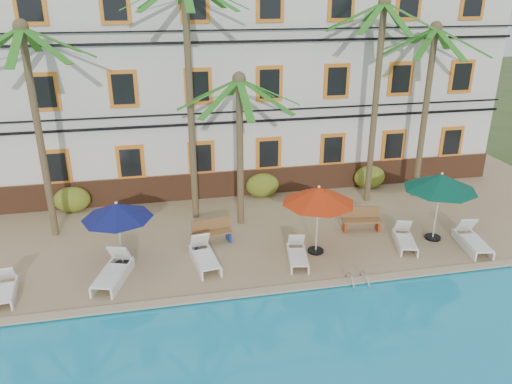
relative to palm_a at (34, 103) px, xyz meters
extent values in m
plane|color=#384C23|center=(7.40, -4.54, -5.32)|extent=(100.00, 100.00, 0.00)
cube|color=tan|center=(7.40, 0.46, -5.19)|extent=(30.00, 12.00, 0.25)
cube|color=tan|center=(7.40, -5.44, -5.04)|extent=(30.00, 0.35, 0.06)
cube|color=silver|center=(7.40, 5.46, -0.07)|extent=(25.00, 6.00, 10.00)
cube|color=brown|center=(7.40, 2.40, -4.47)|extent=(25.00, 0.12, 1.20)
cube|color=orange|center=(-0.10, 2.41, -3.17)|extent=(1.15, 0.10, 1.50)
cube|color=black|center=(-0.10, 2.36, -3.17)|extent=(0.85, 0.04, 1.20)
cube|color=orange|center=(2.90, 2.41, -3.17)|extent=(1.15, 0.10, 1.50)
cube|color=black|center=(2.90, 2.36, -3.17)|extent=(0.85, 0.04, 1.20)
cube|color=orange|center=(5.90, 2.41, -3.17)|extent=(1.15, 0.10, 1.50)
cube|color=black|center=(5.90, 2.36, -3.17)|extent=(0.85, 0.04, 1.20)
cube|color=orange|center=(8.90, 2.41, -3.17)|extent=(1.15, 0.10, 1.50)
cube|color=black|center=(8.90, 2.36, -3.17)|extent=(0.85, 0.04, 1.20)
cube|color=orange|center=(11.90, 2.41, -3.17)|extent=(1.15, 0.10, 1.50)
cube|color=black|center=(11.90, 2.36, -3.17)|extent=(0.85, 0.04, 1.20)
cube|color=orange|center=(14.90, 2.41, -3.17)|extent=(1.15, 0.10, 1.50)
cube|color=black|center=(14.90, 2.36, -3.17)|extent=(0.85, 0.04, 1.20)
cube|color=orange|center=(17.90, 2.41, -3.17)|extent=(1.15, 0.10, 1.50)
cube|color=black|center=(17.90, 2.36, -3.17)|extent=(0.85, 0.04, 1.20)
cube|color=orange|center=(-0.10, 2.41, -0.07)|extent=(1.15, 0.10, 1.50)
cube|color=black|center=(-0.10, 2.36, -0.07)|extent=(0.85, 0.04, 1.20)
cube|color=orange|center=(2.90, 2.41, -0.07)|extent=(1.15, 0.10, 1.50)
cube|color=black|center=(2.90, 2.36, -0.07)|extent=(0.85, 0.04, 1.20)
cube|color=orange|center=(5.90, 2.41, -0.07)|extent=(1.15, 0.10, 1.50)
cube|color=black|center=(5.90, 2.36, -0.07)|extent=(0.85, 0.04, 1.20)
cube|color=orange|center=(8.90, 2.41, -0.07)|extent=(1.15, 0.10, 1.50)
cube|color=black|center=(8.90, 2.36, -0.07)|extent=(0.85, 0.04, 1.20)
cube|color=orange|center=(11.90, 2.41, -0.07)|extent=(1.15, 0.10, 1.50)
cube|color=black|center=(11.90, 2.36, -0.07)|extent=(0.85, 0.04, 1.20)
cube|color=orange|center=(14.90, 2.41, -0.07)|extent=(1.15, 0.10, 1.50)
cube|color=black|center=(14.90, 2.36, -0.07)|extent=(0.85, 0.04, 1.20)
cube|color=orange|center=(17.90, 2.41, -0.07)|extent=(1.15, 0.10, 1.50)
cube|color=black|center=(17.90, 2.36, -0.07)|extent=(0.85, 0.04, 1.20)
cube|color=orange|center=(-0.10, 2.41, 3.13)|extent=(1.15, 0.10, 1.50)
cube|color=black|center=(-0.10, 2.36, 3.13)|extent=(0.85, 0.04, 1.20)
cube|color=orange|center=(2.90, 2.41, 3.13)|extent=(1.15, 0.10, 1.50)
cube|color=black|center=(2.90, 2.36, 3.13)|extent=(0.85, 0.04, 1.20)
cube|color=orange|center=(5.90, 2.41, 3.13)|extent=(1.15, 0.10, 1.50)
cube|color=black|center=(5.90, 2.36, 3.13)|extent=(0.85, 0.04, 1.20)
cube|color=orange|center=(8.90, 2.41, 3.13)|extent=(1.15, 0.10, 1.50)
cube|color=black|center=(8.90, 2.36, 3.13)|extent=(0.85, 0.04, 1.20)
cube|color=orange|center=(11.90, 2.41, 3.13)|extent=(1.15, 0.10, 1.50)
cube|color=black|center=(11.90, 2.36, 3.13)|extent=(0.85, 0.04, 1.20)
cube|color=orange|center=(14.90, 2.41, 3.13)|extent=(1.15, 0.10, 1.50)
cube|color=black|center=(14.90, 2.36, 3.13)|extent=(0.85, 0.04, 1.20)
cube|color=orange|center=(17.90, 2.41, 3.13)|extent=(1.15, 0.10, 1.50)
cube|color=black|center=(17.90, 2.36, 3.13)|extent=(0.85, 0.04, 1.20)
cube|color=black|center=(7.40, 2.26, -1.62)|extent=(25.00, 0.08, 0.10)
cube|color=black|center=(7.40, 2.26, -1.17)|extent=(25.00, 0.08, 0.06)
cube|color=black|center=(7.40, 2.26, 1.68)|extent=(25.00, 0.08, 0.10)
cube|color=black|center=(7.40, 2.26, 2.13)|extent=(25.00, 0.08, 0.06)
cylinder|color=brown|center=(0.00, 0.00, -1.27)|extent=(0.26, 0.26, 7.59)
sphere|color=brown|center=(0.00, 0.00, 2.52)|extent=(0.50, 0.50, 0.50)
cube|color=#25731B|center=(0.00, 1.14, 2.00)|extent=(0.28, 2.28, 1.07)
cube|color=#25731B|center=(-0.80, 0.80, 2.00)|extent=(1.81, 1.81, 1.07)
cube|color=#25731B|center=(0.00, -1.14, 2.00)|extent=(0.28, 2.28, 1.07)
cube|color=#25731B|center=(0.80, -0.80, 2.00)|extent=(1.81, 1.81, 1.07)
cube|color=#25731B|center=(1.14, 0.00, 2.00)|extent=(2.28, 0.28, 1.07)
cube|color=#25731B|center=(0.80, 0.80, 2.00)|extent=(1.81, 1.81, 1.07)
cylinder|color=brown|center=(5.41, 0.52, -0.53)|extent=(0.26, 0.26, 9.07)
cylinder|color=brown|center=(7.13, -0.42, -2.20)|extent=(0.26, 0.26, 5.74)
sphere|color=brown|center=(7.13, -0.42, 0.67)|extent=(0.50, 0.50, 0.50)
cube|color=#25731B|center=(7.13, 0.71, 0.15)|extent=(0.28, 2.28, 1.07)
cube|color=#25731B|center=(6.32, 0.38, 0.15)|extent=(1.81, 1.81, 1.07)
cube|color=#25731B|center=(5.99, -0.42, 0.15)|extent=(2.28, 0.28, 1.07)
cube|color=#25731B|center=(6.32, -1.22, 0.15)|extent=(1.81, 1.81, 1.07)
cube|color=#25731B|center=(7.13, -1.56, 0.15)|extent=(0.28, 2.28, 1.07)
cube|color=#25731B|center=(7.93, -1.22, 0.15)|extent=(1.81, 1.81, 1.07)
cube|color=#25731B|center=(8.26, -0.42, 0.15)|extent=(2.28, 0.28, 1.07)
cube|color=#25731B|center=(7.93, 0.38, 0.15)|extent=(1.81, 1.81, 1.07)
cylinder|color=brown|center=(13.01, 0.73, -0.94)|extent=(0.26, 0.26, 8.26)
sphere|color=brown|center=(13.01, 0.73, 3.19)|extent=(0.50, 0.50, 0.50)
cube|color=#25731B|center=(13.01, 1.86, 2.67)|extent=(0.28, 2.28, 1.07)
cube|color=#25731B|center=(12.21, 1.53, 2.67)|extent=(1.81, 1.81, 1.07)
cube|color=#25731B|center=(11.88, 0.73, 2.67)|extent=(2.28, 0.28, 1.07)
cube|color=#25731B|center=(12.21, -0.08, 2.67)|extent=(1.81, 1.81, 1.07)
cube|color=#25731B|center=(13.01, -0.41, 2.67)|extent=(0.28, 2.28, 1.07)
cube|color=#25731B|center=(13.82, -0.08, 2.67)|extent=(1.81, 1.81, 1.07)
cube|color=#25731B|center=(14.15, 0.73, 2.67)|extent=(2.28, 0.28, 1.07)
cube|color=#25731B|center=(13.82, 1.53, 2.67)|extent=(1.81, 1.81, 1.07)
cylinder|color=brown|center=(15.35, 0.78, -1.42)|extent=(0.26, 0.26, 7.29)
sphere|color=brown|center=(15.35, 0.78, 2.22)|extent=(0.50, 0.50, 0.50)
cube|color=#25731B|center=(15.35, 1.91, 1.70)|extent=(0.28, 2.28, 1.07)
cube|color=#25731B|center=(14.55, 1.58, 1.70)|extent=(1.81, 1.81, 1.07)
cube|color=#25731B|center=(14.21, 0.78, 1.70)|extent=(2.28, 0.28, 1.07)
cube|color=#25731B|center=(14.55, -0.03, 1.70)|extent=(1.81, 1.81, 1.07)
cube|color=#25731B|center=(15.35, -0.36, 1.70)|extent=(0.28, 2.28, 1.07)
cube|color=#25731B|center=(16.15, -0.03, 1.70)|extent=(1.81, 1.81, 1.07)
cube|color=#25731B|center=(16.49, 0.78, 1.70)|extent=(2.28, 0.28, 1.07)
cube|color=#25731B|center=(16.15, 1.58, 1.70)|extent=(1.81, 1.81, 1.07)
ellipsoid|color=#1F611B|center=(0.40, 2.06, -4.52)|extent=(1.50, 0.90, 1.10)
ellipsoid|color=#1F611B|center=(8.55, 2.06, -4.52)|extent=(1.50, 0.90, 1.10)
ellipsoid|color=#1F611B|center=(13.68, 2.06, -4.52)|extent=(1.50, 0.90, 1.10)
cylinder|color=black|center=(2.61, -2.85, -5.03)|extent=(0.53, 0.53, 0.08)
cylinder|color=silver|center=(2.61, -2.85, -3.94)|extent=(0.06, 0.06, 2.25)
cone|color=#101558|center=(2.61, -2.85, -3.05)|extent=(2.35, 2.35, 0.52)
sphere|color=silver|center=(2.61, -2.85, -2.77)|extent=(0.10, 0.10, 0.10)
cylinder|color=black|center=(9.33, -3.32, -5.02)|extent=(0.57, 0.57, 0.08)
cylinder|color=silver|center=(9.33, -3.32, -3.84)|extent=(0.06, 0.06, 2.45)
cone|color=#B4290A|center=(9.33, -3.32, -2.87)|extent=(2.56, 2.56, 0.56)
sphere|color=silver|center=(9.33, -3.32, -2.56)|extent=(0.10, 0.10, 0.10)
cylinder|color=black|center=(13.97, -3.23, -5.02)|extent=(0.60, 0.60, 0.09)
cylinder|color=silver|center=(13.97, -3.23, -3.79)|extent=(0.06, 0.06, 2.55)
cone|color=#064132|center=(13.97, -3.23, -2.78)|extent=(2.66, 2.66, 0.58)
sphere|color=silver|center=(13.97, -3.23, -2.46)|extent=(0.10, 0.10, 0.10)
cube|color=white|center=(-0.79, -4.34, -4.78)|extent=(0.66, 1.21, 0.05)
cube|color=white|center=(-0.88, -3.54, -4.58)|extent=(0.58, 0.48, 0.58)
cube|color=white|center=(-0.55, -4.09, -4.93)|extent=(0.24, 1.64, 0.27)
cube|color=white|center=(2.27, -4.10, -4.71)|extent=(1.07, 1.58, 0.07)
cube|color=white|center=(2.57, -3.15, -4.45)|extent=(0.80, 0.71, 0.72)
cube|color=white|center=(2.03, -3.74, -4.90)|extent=(0.68, 1.98, 0.33)
cube|color=white|center=(2.67, -3.94, -4.90)|extent=(0.68, 1.98, 0.33)
cube|color=white|center=(5.38, -3.66, -4.73)|extent=(0.81, 1.45, 0.06)
cube|color=white|center=(5.26, -2.72, -4.48)|extent=(0.70, 0.59, 0.69)
cube|color=white|center=(5.03, -3.44, -4.91)|extent=(0.32, 1.95, 0.32)
cube|color=white|center=(5.66, -3.36, -4.91)|extent=(0.32, 1.95, 0.32)
cube|color=white|center=(8.46, -4.08, -4.77)|extent=(0.77, 1.30, 0.06)
cube|color=white|center=(8.61, -3.25, -4.55)|extent=(0.63, 0.54, 0.61)
cube|color=white|center=(8.22, -3.80, -4.93)|extent=(0.36, 1.71, 0.28)
cube|color=white|center=(8.78, -3.89, -4.93)|extent=(0.36, 1.71, 0.28)
cube|color=white|center=(12.59, -3.78, -4.77)|extent=(0.88, 1.33, 0.06)
cube|color=white|center=(12.82, -2.97, -4.55)|extent=(0.66, 0.59, 0.61)
cube|color=white|center=(12.38, -3.48, -4.93)|extent=(0.53, 1.68, 0.28)
cube|color=white|center=(12.92, -3.64, -4.93)|extent=(0.53, 1.68, 0.28)
cube|color=white|center=(14.92, -4.46, -4.73)|extent=(0.84, 1.46, 0.06)
cube|color=white|center=(15.07, -3.52, -4.48)|extent=(0.71, 0.60, 0.69)
cube|color=white|center=(14.65, -4.15, -4.91)|extent=(0.36, 1.95, 0.32)
cube|color=white|center=(15.28, -4.25, -4.91)|extent=(0.36, 1.95, 0.32)
cube|color=olive|center=(5.77, -1.98, -4.64)|extent=(1.56, 0.74, 0.06)
cube|color=olive|center=(5.72, -1.77, -4.37)|extent=(1.48, 0.36, 0.45)
cube|color=navy|center=(5.13, -2.11, -4.87)|extent=(0.17, 0.46, 0.40)
cube|color=navy|center=(6.40, -1.85, -4.87)|extent=(0.17, 0.46, 0.40)
cube|color=olive|center=(11.57, -2.07, -4.64)|extent=(1.55, 0.68, 0.06)
cube|color=olive|center=(11.60, -1.85, -4.37)|extent=(1.49, 0.29, 0.45)
cube|color=#A43512|center=(10.92, -1.97, -4.87)|extent=(0.15, 0.46, 0.40)
cube|color=#A43512|center=(12.21, -2.17, -4.87)|extent=(0.15, 0.46, 0.40)
torus|color=silver|center=(9.74, -5.54, -5.07)|extent=(0.04, 0.74, 0.74)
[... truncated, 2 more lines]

